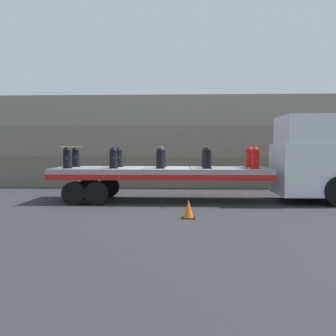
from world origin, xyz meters
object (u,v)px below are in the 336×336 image
Objects in this scene: traffic_cone at (189,209)px; fire_hydrant_red_far_4 at (250,157)px; fire_hydrant_black_near_3 at (207,158)px; fire_hydrant_red_near_4 at (255,158)px; truck_cab at (315,160)px; fire_hydrant_black_near_0 at (67,158)px; fire_hydrant_black_far_3 at (206,157)px; fire_hydrant_black_near_1 at (113,158)px; fire_hydrant_black_far_0 at (76,157)px; flatbed_trailer at (149,174)px; fire_hydrant_black_near_2 at (160,158)px; fire_hydrant_black_far_2 at (162,157)px; fire_hydrant_black_far_1 at (119,157)px.

fire_hydrant_red_far_4 is at bearing 58.71° from traffic_cone.
fire_hydrant_black_near_3 and fire_hydrant_red_near_4 have the same top height.
truck_cab is at bearing 36.04° from traffic_cone.
fire_hydrant_black_near_0 and fire_hydrant_black_far_3 have the same top height.
fire_hydrant_black_near_1 is at bearing 180.00° from fire_hydrant_red_near_4.
fire_hydrant_red_far_4 is (6.92, 0.00, 0.00)m from fire_hydrant_black_far_0.
fire_hydrant_black_near_3 is at bearing -11.83° from fire_hydrant_black_far_0.
fire_hydrant_black_near_0 is 1.00× the size of fire_hydrant_black_near_3.
fire_hydrant_black_near_1 is at bearing -162.56° from fire_hydrant_black_far_3.
truck_cab is 9.29m from fire_hydrant_black_near_0.
fire_hydrant_black_far_0 is at bearing 180.00° from fire_hydrant_red_far_4.
fire_hydrant_red_near_4 is (3.93, -0.54, 0.62)m from flatbed_trailer.
fire_hydrant_black_near_2 is (-5.81, -0.54, 0.07)m from truck_cab.
fire_hydrant_black_far_2 is (3.46, 1.09, 0.00)m from fire_hydrant_black_near_0.
traffic_cone is (1.00, -4.04, -1.39)m from fire_hydrant_black_far_2.
fire_hydrant_black_near_2 and fire_hydrant_red_near_4 have the same top height.
fire_hydrant_black_near_2 is at bearing -174.66° from truck_cab.
flatbed_trailer is at bearing 180.00° from truck_cab.
flatbed_trailer is 14.97× the size of traffic_cone.
fire_hydrant_black_far_1 and fire_hydrant_black_near_2 have the same top height.
fire_hydrant_black_near_0 is 1.46× the size of traffic_cone.
traffic_cone is (-2.46, -2.95, -1.39)m from fire_hydrant_red_near_4.
fire_hydrant_black_far_1 is at bearing 32.13° from fire_hydrant_black_near_0.
truck_cab is at bearing 13.01° from fire_hydrant_red_near_4.
traffic_cone is (4.46, -4.04, -1.39)m from fire_hydrant_black_far_0.
truck_cab is 4.12m from fire_hydrant_black_far_3.
flatbed_trailer is 3.10m from fire_hydrant_black_near_0.
truck_cab is 0.40× the size of flatbed_trailer.
fire_hydrant_black_far_3 is (5.19, 0.00, 0.00)m from fire_hydrant_black_far_0.
truck_cab reaches higher than flatbed_trailer.
fire_hydrant_black_near_3 is 3.35m from traffic_cone.
fire_hydrant_black_far_0 is (0.00, 1.09, 0.00)m from fire_hydrant_black_near_0.
fire_hydrant_black_near_1 is 1.73m from fire_hydrant_black_near_2.
fire_hydrant_red_far_4 is (-2.35, 0.54, 0.07)m from truck_cab.
fire_hydrant_black_near_2 is (1.73, 0.00, 0.00)m from fire_hydrant_black_near_1.
fire_hydrant_black_near_0 is at bearing -176.65° from truck_cab.
truck_cab is at bearing 0.00° from flatbed_trailer.
fire_hydrant_black_near_1 is (1.73, 0.00, 0.00)m from fire_hydrant_black_near_0.
fire_hydrant_black_far_3 and fire_hydrant_red_far_4 have the same top height.
fire_hydrant_black_far_0 and fire_hydrant_black_near_2 have the same top height.
flatbed_trailer is 3.10m from fire_hydrant_black_far_0.
fire_hydrant_black_near_3 is (5.19, 0.00, 0.00)m from fire_hydrant_black_near_0.
fire_hydrant_black_far_1 is 2.04m from fire_hydrant_black_near_2.
truck_cab is at bearing -13.01° from fire_hydrant_red_far_4.
fire_hydrant_black_near_0 is 1.73m from fire_hydrant_black_near_1.
fire_hydrant_black_far_2 is at bearing 180.00° from fire_hydrant_red_far_4.
fire_hydrant_black_far_1 reaches higher than flatbed_trailer.
traffic_cone is at bearing -42.16° from fire_hydrant_black_far_0.
fire_hydrant_black_far_2 is at bearing 180.00° from fire_hydrant_black_far_3.
fire_hydrant_black_far_2 is 1.00× the size of fire_hydrant_black_near_3.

